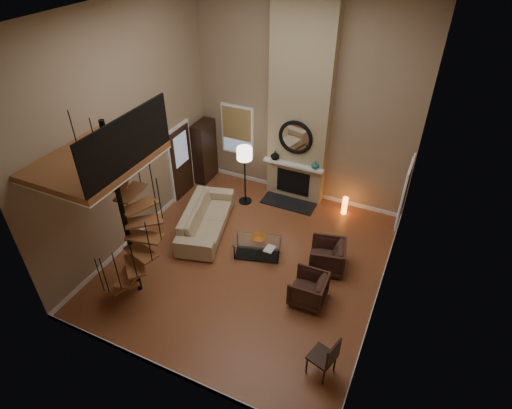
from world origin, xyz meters
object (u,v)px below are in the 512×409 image
at_px(side_chair, 327,357).
at_px(armchair_near, 330,257).
at_px(armchair_far, 311,290).
at_px(floor_lamp, 245,158).
at_px(accent_lamp, 345,206).
at_px(hutch, 204,151).
at_px(coffee_table, 257,246).
at_px(sofa, 206,218).

bearing_deg(side_chair, armchair_near, 104.99).
bearing_deg(armchair_far, armchair_near, 174.58).
height_order(armchair_near, floor_lamp, floor_lamp).
bearing_deg(accent_lamp, armchair_far, -86.78).
xyz_separation_m(hutch, armchair_near, (4.57, -2.19, -0.60)).
xyz_separation_m(coffee_table, side_chair, (2.41, -2.36, 0.24)).
xyz_separation_m(sofa, accent_lamp, (3.04, 2.21, -0.15)).
distance_m(floor_lamp, accent_lamp, 3.00).
xyz_separation_m(armchair_near, coffee_table, (-1.70, -0.31, -0.07)).
distance_m(sofa, coffee_table, 1.64).
relative_size(armchair_far, coffee_table, 0.59).
relative_size(armchair_near, armchair_far, 1.07).
bearing_deg(hutch, armchair_far, -36.49).
distance_m(coffee_table, floor_lamp, 2.53).
xyz_separation_m(armchair_far, accent_lamp, (-0.19, 3.37, -0.10)).
bearing_deg(armchair_far, hutch, -128.52).
xyz_separation_m(floor_lamp, accent_lamp, (2.69, 0.64, -1.16)).
relative_size(sofa, accent_lamp, 4.69).
distance_m(hutch, side_chair, 7.18).
bearing_deg(coffee_table, accent_lamp, 60.32).
bearing_deg(accent_lamp, side_chair, -78.76).
bearing_deg(armchair_near, side_chair, 1.86).
relative_size(accent_lamp, side_chair, 0.55).
bearing_deg(side_chair, armchair_far, 117.25).
relative_size(floor_lamp, side_chair, 1.82).
distance_m(hutch, armchair_near, 5.10).
distance_m(sofa, accent_lamp, 3.76).
distance_m(accent_lamp, side_chair, 4.99).
distance_m(hutch, floor_lamp, 1.79).
bearing_deg(accent_lamp, armchair_near, -83.39).
height_order(floor_lamp, side_chair, floor_lamp).
xyz_separation_m(floor_lamp, side_chair, (3.66, -4.25, -0.89)).
height_order(sofa, accent_lamp, sofa).
height_order(hutch, armchair_near, hutch).
bearing_deg(floor_lamp, hutch, 159.67).
distance_m(sofa, floor_lamp, 1.90).
xyz_separation_m(sofa, armchair_near, (3.30, -0.01, -0.04)).
xyz_separation_m(hutch, armchair_far, (4.50, -3.33, -0.60)).
bearing_deg(coffee_table, sofa, 168.66).
bearing_deg(side_chair, hutch, 137.47).
bearing_deg(accent_lamp, sofa, -144.08).
xyz_separation_m(sofa, floor_lamp, (0.36, 1.57, 1.02)).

